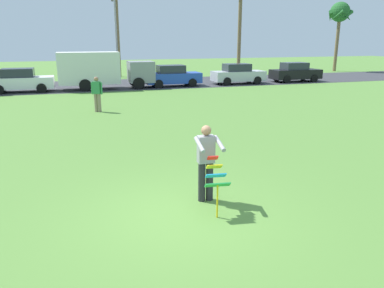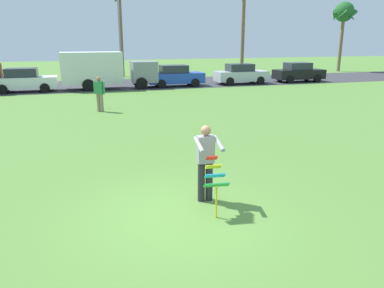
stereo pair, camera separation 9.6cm
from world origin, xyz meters
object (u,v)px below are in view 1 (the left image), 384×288
Objects in this scene: parked_car_blue at (172,76)px; parked_car_black at (295,72)px; kite_held at (216,178)px; parked_car_silver at (238,74)px; parked_car_white at (21,81)px; person_kite_flyer at (206,160)px; palm_tree_far_left at (340,15)px; streetlight_pole at (116,33)px; person_walker_far at (97,93)px; parked_truck_grey_van at (101,69)px.

parked_car_blue is 10.71m from parked_car_black.
parked_car_silver is at bearing 64.47° from kite_held.
parked_car_silver is at bearing -0.00° from parked_car_white.
person_kite_flyer is at bearing 86.84° from kite_held.
parked_car_silver is 18.37m from palm_tree_far_left.
parked_car_white is 10.63m from parked_car_blue.
person_kite_flyer is 28.33m from streetlight_pole.
parked_car_blue is 0.57× the size of palm_tree_far_left.
person_kite_flyer is 21.15m from parked_car_blue.
person_kite_flyer is at bearing -126.79° from parked_car_black.
parked_car_white is 11.04m from streetlight_pole.
parked_car_white is 1.00× the size of parked_car_silver.
person_walker_far is at bearing -124.88° from parked_car_blue.
parked_car_white is at bearing 105.45° from kite_held.
kite_held is at bearing -125.96° from parked_car_black.
parked_car_black is (5.28, -0.00, 0.00)m from parked_car_silver.
palm_tree_far_left is 24.32m from streetlight_pole.
palm_tree_far_left is at bearing 14.45° from parked_car_white.
parked_car_black is 2.43× the size of person_walker_far.
parked_car_silver is at bearing 0.00° from parked_truck_grey_van.
kite_held is at bearing -115.53° from parked_car_silver.
kite_held is at bearing -93.06° from streetlight_pole.
person_kite_flyer is 0.41× the size of parked_car_white.
person_kite_flyer is at bearing -82.71° from person_walker_far.
parked_truck_grey_van is 27.93m from palm_tree_far_left.
parked_car_blue is 0.60× the size of streetlight_pole.
parked_truck_grey_van is at bearing -180.00° from parked_car_blue.
kite_held is 0.16× the size of palm_tree_far_left.
parked_car_black is at bearing -28.35° from streetlight_pole.
person_kite_flyer is at bearing -102.85° from parked_car_blue.
palm_tree_far_left reaches higher than parked_car_black.
palm_tree_far_left reaches higher than person_kite_flyer.
parked_car_black is (15.42, 20.61, -0.18)m from person_kite_flyer.
kite_held is 0.28× the size of parked_car_blue.
parked_car_blue is 23.16m from palm_tree_far_left.
parked_car_white is 1.00× the size of parked_car_black.
parked_car_black is at bearing -141.65° from palm_tree_far_left.
kite_held is 0.17× the size of streetlight_pole.
streetlight_pole reaches higher than parked_truck_grey_van.
person_kite_flyer is at bearing -88.40° from parked_truck_grey_van.
kite_held is at bearing -74.55° from parked_car_white.
parked_truck_grey_van is at bearing -0.01° from parked_car_white.
parked_car_black is 0.57× the size of palm_tree_far_left.
parked_car_white reaches higher than kite_held.
palm_tree_far_left is at bearing 27.62° from parked_car_silver.
kite_held is 0.28× the size of parked_car_white.
parked_car_blue is at bearing 0.00° from parked_truck_grey_van.
parked_car_silver is at bearing 37.40° from person_walker_far.
person_walker_far reaches higher than parked_car_blue.
parked_truck_grey_van is 8.21m from streetlight_pole.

